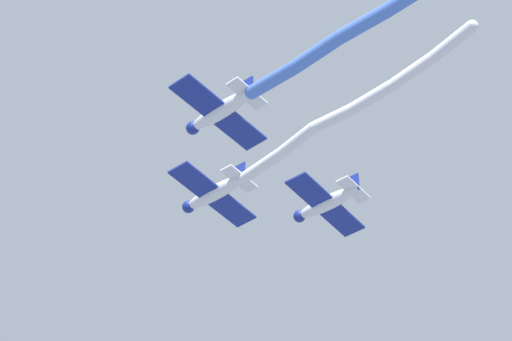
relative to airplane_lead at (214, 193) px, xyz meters
The scene contains 5 objects.
airplane_lead is the anchor object (origin of this frame).
smoke_trail_lead 11.79m from the airplane_lead, 158.46° to the right, with size 17.46×7.62×3.36m.
airplane_left_wing 7.99m from the airplane_lead, 155.17° to the left, with size 5.85×7.59×1.89m.
smoke_trail_left_wing 19.36m from the airplane_lead, behind, with size 20.02×7.58×1.72m.
airplane_right_wing 8.00m from the airplane_lead, 108.84° to the right, with size 5.83×7.53×1.89m.
Camera 1 is at (-47.75, 28.30, 7.45)m, focal length 74.54 mm.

